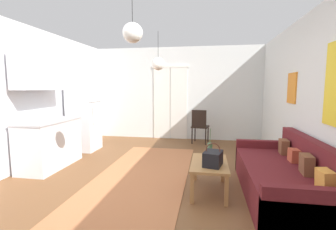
% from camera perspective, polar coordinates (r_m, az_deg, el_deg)
% --- Properties ---
extents(ground_plane, '(5.31, 7.56, 0.10)m').
position_cam_1_polar(ground_plane, '(3.73, -5.46, -17.62)').
color(ground_plane, brown).
extents(wall_back, '(4.91, 0.13, 2.61)m').
position_cam_1_polar(wall_back, '(6.87, 2.02, 5.08)').
color(wall_back, silver).
rests_on(wall_back, ground_plane).
extents(wall_right, '(0.12, 7.16, 2.61)m').
position_cam_1_polar(wall_right, '(3.61, 34.29, 2.71)').
color(wall_right, silver).
rests_on(wall_right, ground_plane).
extents(area_rug, '(1.48, 3.61, 0.01)m').
position_cam_1_polar(area_rug, '(4.17, -6.01, -14.15)').
color(area_rug, '#B26B42').
rests_on(area_rug, ground_plane).
extents(couch, '(0.92, 2.10, 0.80)m').
position_cam_1_polar(couch, '(3.67, 26.48, -13.45)').
color(couch, '#5B191E').
rests_on(couch, ground_plane).
extents(coffee_table, '(0.51, 0.87, 0.43)m').
position_cam_1_polar(coffee_table, '(3.50, 9.83, -11.98)').
color(coffee_table, '#A87542').
rests_on(coffee_table, ground_plane).
extents(bamboo_vase, '(0.07, 0.07, 0.44)m').
position_cam_1_polar(bamboo_vase, '(3.68, 9.97, -8.24)').
color(bamboo_vase, '#47704C').
rests_on(bamboo_vase, coffee_table).
extents(handbag, '(0.29, 0.34, 0.31)m').
position_cam_1_polar(handbag, '(3.32, 10.69, -10.13)').
color(handbag, black).
rests_on(handbag, coffee_table).
extents(refrigerator, '(0.62, 0.61, 1.79)m').
position_cam_1_polar(refrigerator, '(5.93, -19.48, 0.59)').
color(refrigerator, white).
rests_on(refrigerator, ground_plane).
extents(kitchen_counter, '(0.61, 1.23, 2.08)m').
position_cam_1_polar(kitchen_counter, '(4.92, -26.93, -2.08)').
color(kitchen_counter, silver).
rests_on(kitchen_counter, ground_plane).
extents(accent_chair, '(0.48, 0.47, 0.90)m').
position_cam_1_polar(accent_chair, '(6.31, 7.61, -2.33)').
color(accent_chair, black).
rests_on(accent_chair, ground_plane).
extents(pendant_lamp_near, '(0.24, 0.24, 0.61)m').
position_cam_1_polar(pendant_lamp_near, '(2.99, -8.46, 18.86)').
color(pendant_lamp_near, black).
extents(pendant_lamp_far, '(0.26, 0.26, 0.78)m').
position_cam_1_polar(pendant_lamp_far, '(4.99, -2.36, 12.15)').
color(pendant_lamp_far, black).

